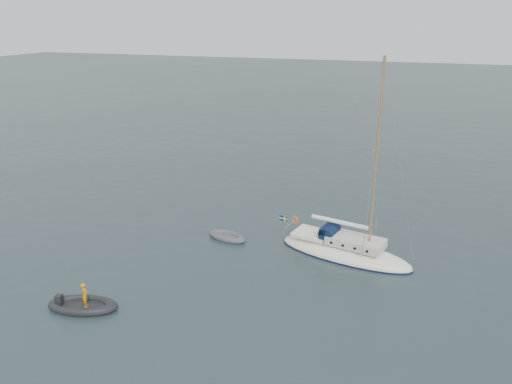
% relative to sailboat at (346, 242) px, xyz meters
% --- Properties ---
extents(ground, '(300.00, 300.00, 0.00)m').
position_rel_sailboat_xyz_m(ground, '(-3.09, -1.76, -0.99)').
color(ground, black).
rests_on(ground, ground).
extents(sailboat, '(9.15, 2.74, 13.03)m').
position_rel_sailboat_xyz_m(sailboat, '(0.00, 0.00, 0.00)').
color(sailboat, white).
rests_on(sailboat, ground).
extents(dinghy, '(2.88, 1.30, 0.41)m').
position_rel_sailboat_xyz_m(dinghy, '(-8.06, -0.17, -0.80)').
color(dinghy, '#48484C').
rests_on(dinghy, ground).
extents(rib, '(3.77, 1.71, 1.53)m').
position_rel_sailboat_xyz_m(rib, '(-11.84, -10.70, -0.75)').
color(rib, black).
rests_on(rib, ground).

